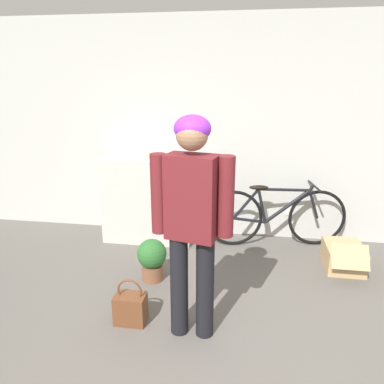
# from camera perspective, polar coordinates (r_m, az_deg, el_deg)

# --- Properties ---
(wall_back) EXTENTS (8.00, 0.07, 2.60)m
(wall_back) POSITION_cam_1_polar(r_m,az_deg,el_deg) (4.50, 8.22, 9.12)
(wall_back) COLOR silver
(wall_back) RESTS_ON ground_plane
(side_shelf) EXTENTS (1.05, 0.50, 1.01)m
(side_shelf) POSITION_cam_1_polar(r_m,az_deg,el_deg) (4.55, -6.54, -1.02)
(side_shelf) COLOR beige
(side_shelf) RESTS_ON ground_plane
(person) EXTENTS (0.59, 0.27, 1.68)m
(person) POSITION_cam_1_polar(r_m,az_deg,el_deg) (2.64, 0.01, -2.94)
(person) COLOR black
(person) RESTS_ON ground_plane
(bicycle) EXTENTS (1.64, 0.46, 0.75)m
(bicycle) POSITION_cam_1_polar(r_m,az_deg,el_deg) (4.47, 12.58, -3.56)
(bicycle) COLOR black
(bicycle) RESTS_ON ground_plane
(banana) EXTENTS (0.37, 0.10, 0.04)m
(banana) POSITION_cam_1_polar(r_m,az_deg,el_deg) (4.37, -4.76, 5.44)
(banana) COLOR #EAD64C
(banana) RESTS_ON side_shelf
(handbag) EXTENTS (0.25, 0.17, 0.39)m
(handbag) POSITION_cam_1_polar(r_m,az_deg,el_deg) (3.20, -9.36, -17.00)
(handbag) COLOR brown
(handbag) RESTS_ON ground_plane
(cardboard_box) EXTENTS (0.38, 0.56, 0.34)m
(cardboard_box) POSITION_cam_1_polar(r_m,az_deg,el_deg) (4.26, 22.06, -9.09)
(cardboard_box) COLOR tan
(cardboard_box) RESTS_ON ground_plane
(potted_plant) EXTENTS (0.29, 0.29, 0.42)m
(potted_plant) POSITION_cam_1_polar(r_m,az_deg,el_deg) (3.71, -6.12, -9.94)
(potted_plant) COLOR brown
(potted_plant) RESTS_ON ground_plane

